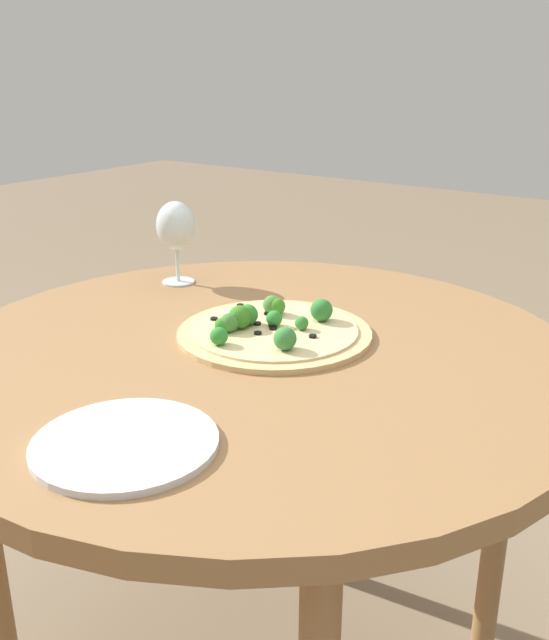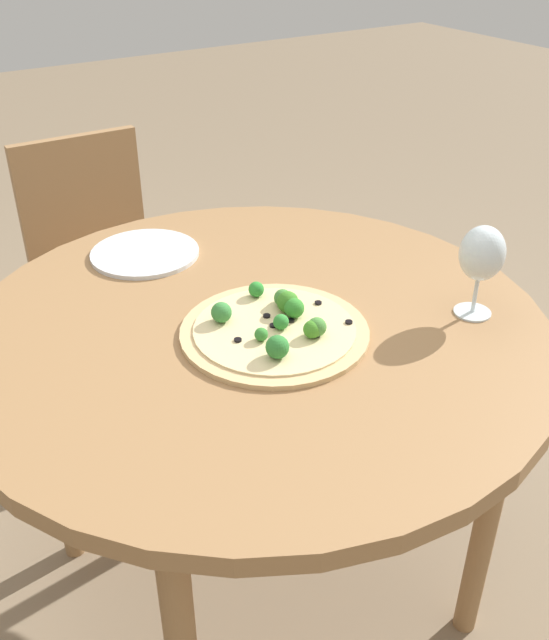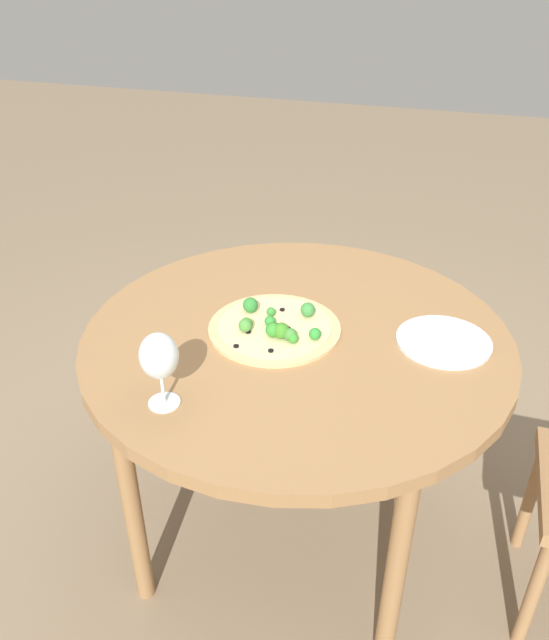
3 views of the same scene
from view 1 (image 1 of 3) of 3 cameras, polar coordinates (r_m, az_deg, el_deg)
name	(u,v)px [view 1 (image 1 of 3)]	position (r m, az deg, el deg)	size (l,w,h in m)	color
dining_table	(258,384)	(1.26, -1.34, -5.13)	(1.12, 1.12, 0.77)	olive
pizza	(273,329)	(1.28, -0.16, -0.73)	(0.35, 0.35, 0.06)	tan
wine_glass	(176,227)	(1.57, -7.90, 7.34)	(0.09, 0.09, 0.18)	silver
plate_near	(125,443)	(0.94, -11.86, -9.62)	(0.24, 0.24, 0.01)	silver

